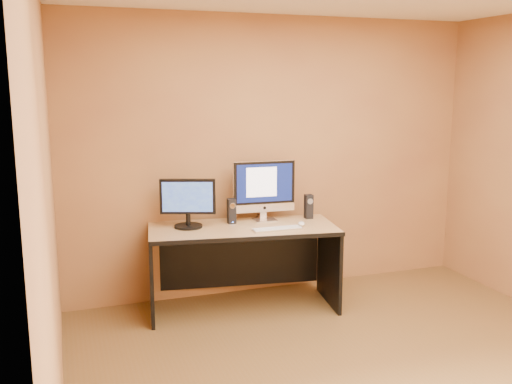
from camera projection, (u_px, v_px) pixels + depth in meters
walls at (389, 194)px, 3.55m from camera, size 4.00×4.00×2.60m
desk at (243, 268)px, 5.03m from camera, size 1.71×0.94×0.75m
imac at (265, 190)px, 5.15m from camera, size 0.59×0.25×0.56m
second_monitor at (188, 203)px, 4.90m from camera, size 0.54×0.39×0.43m
speaker_left at (232, 211)px, 5.07m from camera, size 0.07×0.07×0.22m
speaker_right at (309, 206)px, 5.26m from camera, size 0.07×0.08×0.22m
keyboard at (277, 229)px, 4.86m from camera, size 0.44×0.12×0.02m
mouse at (301, 223)px, 5.01m from camera, size 0.09×0.12×0.04m
cable_a at (263, 216)px, 5.35m from camera, size 0.05×0.22×0.01m
cable_b at (257, 217)px, 5.31m from camera, size 0.10×0.16×0.01m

